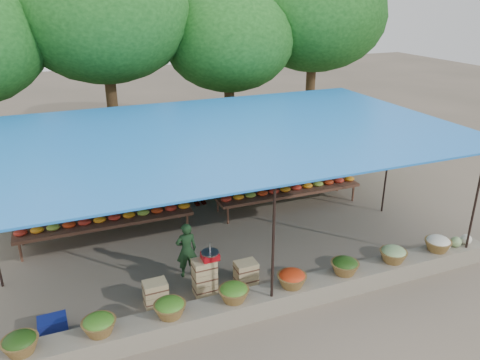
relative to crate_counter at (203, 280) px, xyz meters
name	(u,v)px	position (x,y,z in m)	size (l,w,h in m)	color
ground	(220,243)	(0.99, 1.80, -0.31)	(60.00, 60.00, 0.00)	brown
stone_curb	(268,300)	(0.99, -0.95, -0.11)	(10.60, 0.55, 0.40)	gray
stall_canopy	(217,137)	(0.99, 1.87, 2.37)	(10.80, 6.60, 2.82)	black
produce_baskets	(264,285)	(0.89, -0.95, 0.25)	(8.98, 0.58, 0.34)	brown
netting_backdrop	(183,156)	(0.99, 4.95, 0.94)	(10.60, 0.06, 2.50)	#194721
tree_row	(169,25)	(1.49, 7.89, 4.39)	(16.51, 5.50, 7.12)	#341F12
fruit_table_left	(105,215)	(-1.50, 3.16, 0.30)	(4.21, 0.95, 0.93)	#45281B
fruit_table_right	(287,186)	(3.50, 3.16, 0.30)	(4.21, 0.95, 0.93)	#45281B
crate_counter	(203,280)	(0.00, 0.00, 0.00)	(2.36, 0.35, 0.77)	tan
weighing_scale	(210,255)	(0.16, 0.00, 0.55)	(0.35, 0.35, 0.37)	red
vendor_seated	(186,250)	(-0.12, 0.76, 0.31)	(0.45, 0.30, 1.25)	#1A3A1D
customer_left	(81,199)	(-2.00, 3.62, 0.62)	(0.90, 0.70, 1.85)	slate
customer_mid	(199,176)	(1.23, 4.14, 0.57)	(1.13, 0.65, 1.75)	slate
customer_right	(339,159)	(5.80, 4.06, 0.50)	(0.95, 0.39, 1.62)	slate
blue_crate_front	(53,325)	(-2.86, -0.10, -0.16)	(0.50, 0.36, 0.30)	navy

